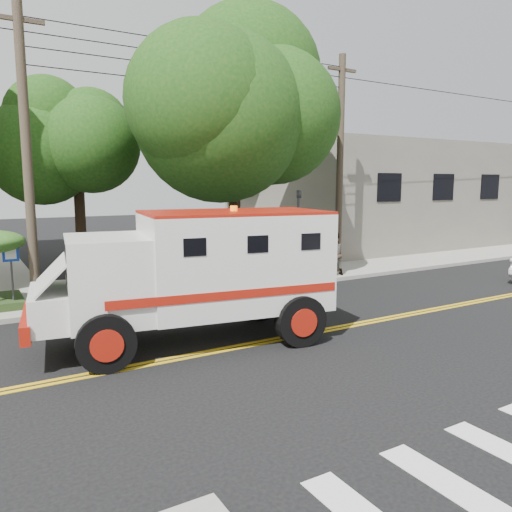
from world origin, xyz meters
TOP-DOWN VIEW (x-y plane):
  - ground at (0.00, 0.00)m, footprint 100.00×100.00m
  - sidewalk_ne at (13.50, 13.50)m, footprint 17.00×17.00m
  - building_right at (15.00, 14.00)m, footprint 14.00×12.00m
  - utility_pole_left at (-5.60, 6.00)m, footprint 0.28×0.28m
  - utility_pole_right at (6.30, 6.20)m, footprint 0.28×0.28m
  - tree_main at (1.94, 6.21)m, footprint 6.08×5.70m
  - tree_left at (-2.68, 11.79)m, footprint 4.48×4.20m
  - tree_right at (8.84, 15.77)m, footprint 4.80×4.50m
  - traffic_signal at (3.80, 5.60)m, footprint 0.15×0.18m
  - accessibility_sign at (-6.20, 6.17)m, footprint 0.45×0.10m
  - armored_truck at (-2.52, 0.89)m, footprint 7.33×3.70m
  - pedestrian_a at (5.50, 8.14)m, footprint 0.77×0.63m
  - pedestrian_b at (5.50, 5.50)m, footprint 0.86×0.67m

SIDE VIEW (x-z plane):
  - ground at x=0.00m, z-range 0.00..0.00m
  - sidewalk_ne at x=13.50m, z-range 0.00..0.15m
  - pedestrian_b at x=5.50m, z-range 0.15..1.91m
  - pedestrian_a at x=5.50m, z-range 0.15..1.98m
  - accessibility_sign at x=-6.20m, z-range 0.35..2.38m
  - armored_truck at x=-2.52m, z-range 0.22..3.42m
  - traffic_signal at x=3.80m, z-range 0.43..4.03m
  - building_right at x=15.00m, z-range 0.15..6.15m
  - utility_pole_left at x=-5.60m, z-range 0.00..9.00m
  - utility_pole_right at x=6.30m, z-range 0.00..9.00m
  - tree_left at x=-2.68m, z-range 1.88..9.58m
  - tree_right at x=8.84m, z-range 1.99..10.19m
  - tree_main at x=1.94m, z-range 2.27..12.12m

